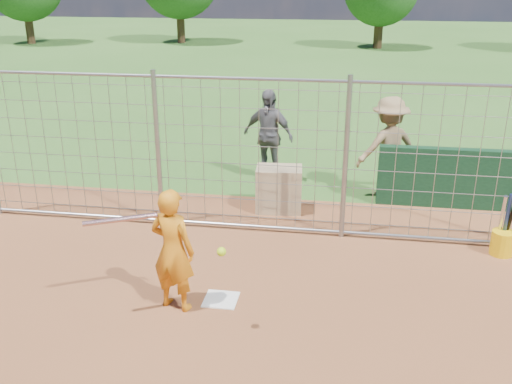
% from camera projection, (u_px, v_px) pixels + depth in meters
% --- Properties ---
extents(ground, '(100.00, 100.00, 0.00)m').
position_uv_depth(ground, '(224.00, 292.00, 7.59)').
color(ground, '#2D591E').
rests_on(ground, ground).
extents(home_plate, '(0.43, 0.43, 0.02)m').
position_uv_depth(home_plate, '(221.00, 300.00, 7.40)').
color(home_plate, silver).
rests_on(home_plate, ground).
extents(dugout_wall, '(2.60, 0.20, 1.10)m').
position_uv_depth(dugout_wall, '(452.00, 178.00, 10.21)').
color(dugout_wall, '#11381E').
rests_on(dugout_wall, ground).
extents(batter, '(0.66, 0.52, 1.60)m').
position_uv_depth(batter, '(173.00, 250.00, 6.98)').
color(batter, orange).
rests_on(batter, ground).
extents(bystander_b, '(1.19, 0.82, 1.87)m').
position_uv_depth(bystander_b, '(268.00, 136.00, 11.45)').
color(bystander_b, '#58585D').
rests_on(bystander_b, ground).
extents(bystander_c, '(1.41, 1.18, 1.90)m').
position_uv_depth(bystander_c, '(388.00, 147.00, 10.64)').
color(bystander_c, olive).
rests_on(bystander_c, ground).
extents(equipment_bin, '(0.84, 0.62, 0.80)m').
position_uv_depth(equipment_bin, '(279.00, 189.00, 10.11)').
color(equipment_bin, tan).
rests_on(equipment_bin, ground).
extents(equipment_in_play, '(1.71, 0.53, 0.28)m').
position_uv_depth(equipment_in_play, '(144.00, 227.00, 6.56)').
color(equipment_in_play, silver).
rests_on(equipment_in_play, ground).
extents(bucket_with_bats, '(0.34, 0.35, 0.98)m').
position_uv_depth(bucket_with_bats, '(503.00, 240.00, 8.54)').
color(bucket_with_bats, yellow).
rests_on(bucket_with_bats, ground).
extents(backstop_fence, '(9.08, 0.08, 2.60)m').
position_uv_depth(backstop_fence, '(249.00, 158.00, 8.99)').
color(backstop_fence, gray).
rests_on(backstop_fence, ground).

